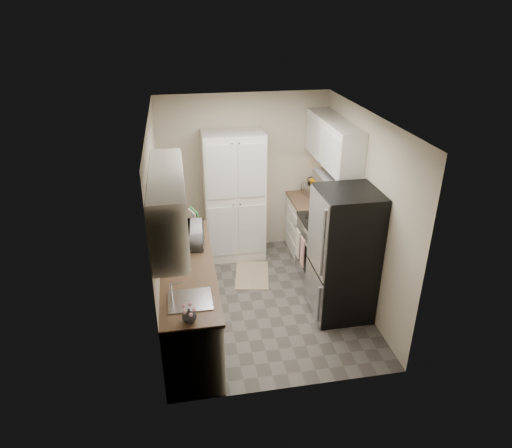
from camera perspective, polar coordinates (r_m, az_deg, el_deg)
name	(u,v)px	position (r m, az deg, el deg)	size (l,w,h in m)	color
ground	(263,300)	(6.33, 0.87, -9.44)	(3.20, 3.20, 0.00)	#56514C
room_shell	(263,190)	(5.53, 0.82, 4.30)	(2.64, 3.24, 2.52)	#B7AD94
pantry_cabinet	(234,197)	(6.96, -2.75, 3.42)	(0.90, 0.55, 2.00)	silver
base_cabinet_left	(190,299)	(5.65, -8.29, -9.24)	(0.60, 2.30, 0.88)	silver
countertop_left	(187,266)	(5.40, -8.60, -5.26)	(0.63, 2.33, 0.04)	brown
base_cabinet_right	(310,227)	(7.31, 6.76, -0.39)	(0.60, 0.80, 0.88)	silver
countertop_right	(312,201)	(7.12, 6.95, 2.92)	(0.63, 0.83, 0.04)	brown
electric_range	(325,249)	(6.62, 8.58, -3.16)	(0.71, 0.78, 1.13)	#B7B7BC
refrigerator	(344,255)	(5.78, 10.93, -3.78)	(0.70, 0.72, 1.70)	#B7B7BC
microwave	(191,235)	(5.75, -8.11, -1.42)	(0.47, 0.32, 0.26)	silver
wine_bottle	(173,220)	(6.18, -10.37, 0.55)	(0.07, 0.07, 0.28)	black
flower_vase	(189,315)	(4.47, -8.35, -11.23)	(0.14, 0.14, 0.14)	silver
cutting_board	(196,219)	(6.12, -7.54, 0.61)	(0.02, 0.24, 0.30)	green
toaster_oven	(314,190)	(7.23, 7.25, 4.25)	(0.26, 0.33, 0.19)	#AEAFB3
fruit_basket	(315,180)	(7.20, 7.41, 5.44)	(0.26, 0.26, 0.11)	orange
kitchen_mat	(252,275)	(6.84, -0.50, -6.39)	(0.48, 0.77, 0.01)	tan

